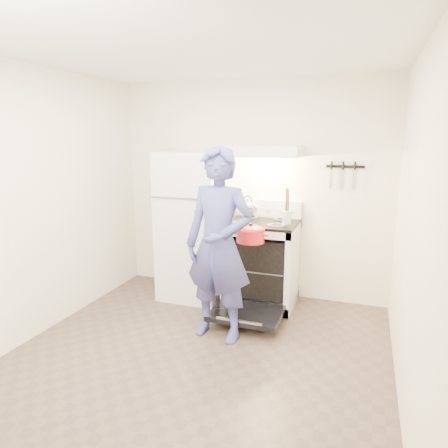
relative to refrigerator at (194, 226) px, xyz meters
The scene contains 15 objects.
floor 1.78m from the refrigerator, 68.20° to the right, with size 3.60×3.60×0.00m, color #4E4034.
back_wall 0.79m from the refrigerator, 31.11° to the left, with size 3.20×0.02×2.50m, color #F3E8CC.
refrigerator is the anchor object (origin of this frame).
stove_body 0.90m from the refrigerator, ahead, with size 0.76×0.65×0.92m, color silver.
cooktop 0.81m from the refrigerator, ahead, with size 0.76×0.65×0.03m, color black.
backsplash 0.89m from the refrigerator, 20.94° to the left, with size 0.76×0.07×0.20m, color silver.
oven_door 1.23m from the refrigerator, 35.13° to the right, with size 0.70×0.54×0.04m, color black.
oven_rack 0.91m from the refrigerator, ahead, with size 0.60×0.52×0.01m, color slate.
range_hood 1.19m from the refrigerator, ahead, with size 0.76×0.50×0.12m, color silver.
knife_strip 1.81m from the refrigerator, 11.61° to the left, with size 0.40×0.02×0.03m, color black.
pizza_stone 0.84m from the refrigerator, ahead, with size 0.31×0.31×0.02m, color #896A4F.
tea_kettle 0.66m from the refrigerator, 23.19° to the left, with size 0.20×0.17×0.25m, color #BABABF, non-canonical shape.
utensil_jar 1.13m from the refrigerator, ahead, with size 0.09×0.09×0.13m, color silver.
person 1.08m from the refrigerator, 54.09° to the right, with size 0.65×0.43×1.79m, color #373F7D.
dutch_oven 0.98m from the refrigerator, 31.99° to the right, with size 0.34×0.27×0.23m, color red, non-canonical shape.
Camera 1 is at (1.27, -2.71, 1.86)m, focal length 32.00 mm.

